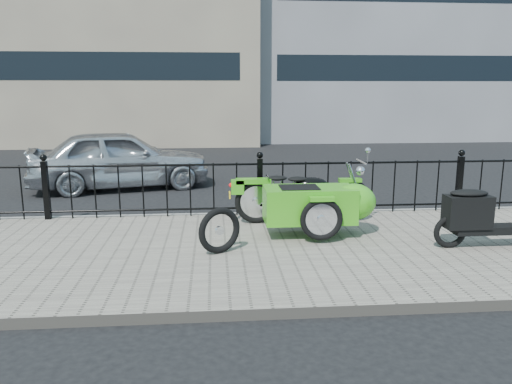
{
  "coord_description": "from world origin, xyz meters",
  "views": [
    {
      "loc": [
        -0.76,
        -6.91,
        2.24
      ],
      "look_at": [
        -0.18,
        -0.1,
        0.81
      ],
      "focal_mm": 35.0,
      "sensor_mm": 36.0,
      "label": 1
    }
  ],
  "objects": [
    {
      "name": "ground",
      "position": [
        0.0,
        0.0,
        0.0
      ],
      "size": [
        120.0,
        120.0,
        0.0
      ],
      "primitive_type": "plane",
      "color": "black",
      "rests_on": "ground"
    },
    {
      "name": "sidewalk",
      "position": [
        0.0,
        -0.5,
        0.06
      ],
      "size": [
        30.0,
        3.8,
        0.12
      ],
      "primitive_type": "cube",
      "color": "slate",
      "rests_on": "ground"
    },
    {
      "name": "curb",
      "position": [
        0.0,
        1.44,
        0.06
      ],
      "size": [
        30.0,
        0.1,
        0.12
      ],
      "primitive_type": "cube",
      "color": "gray",
      "rests_on": "ground"
    },
    {
      "name": "iron_fence",
      "position": [
        0.0,
        1.3,
        0.59
      ],
      "size": [
        14.11,
        0.11,
        1.08
      ],
      "color": "black",
      "rests_on": "sidewalk"
    },
    {
      "name": "motorcycle_sidecar",
      "position": [
        0.78,
        0.15,
        0.59
      ],
      "size": [
        2.28,
        1.47,
        0.98
      ],
      "color": "black",
      "rests_on": "sidewalk"
    },
    {
      "name": "scooter",
      "position": [
        2.88,
        -0.71,
        0.56
      ],
      "size": [
        1.66,
        0.49,
        1.13
      ],
      "color": "black",
      "rests_on": "sidewalk"
    },
    {
      "name": "spare_tire",
      "position": [
        -0.71,
        -0.67,
        0.43
      ],
      "size": [
        0.57,
        0.38,
        0.61
      ],
      "primitive_type": "torus",
      "rotation": [
        1.57,
        0.0,
        0.52
      ],
      "color": "black",
      "rests_on": "sidewalk"
    },
    {
      "name": "sedan_car",
      "position": [
        -2.87,
        4.44,
        0.67
      ],
      "size": [
        4.2,
        2.47,
        1.34
      ],
      "primitive_type": "imported",
      "rotation": [
        0.0,
        0.0,
        1.81
      ],
      "color": "silver",
      "rests_on": "ground"
    }
  ]
}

